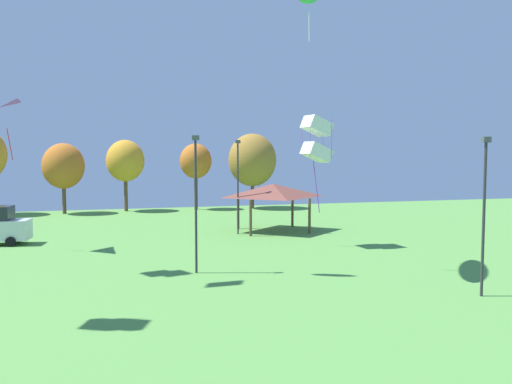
{
  "coord_description": "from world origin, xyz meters",
  "views": [
    {
      "loc": [
        -3.55,
        1.69,
        6.02
      ],
      "look_at": [
        0.32,
        15.77,
        4.93
      ],
      "focal_mm": 38.0,
      "sensor_mm": 36.0,
      "label": 1
    }
  ],
  "objects_px": {
    "treeline_tree_2": "(63,166)",
    "kite_flying_3": "(317,139)",
    "treeline_tree_4": "(196,161)",
    "light_post_2": "(484,208)",
    "treeline_tree_3": "(125,161)",
    "light_post_0": "(196,197)",
    "park_pavilion": "(273,191)",
    "light_post_1": "(238,182)",
    "treeline_tree_5": "(252,160)"
  },
  "relations": [
    {
      "from": "treeline_tree_3",
      "to": "light_post_1",
      "type": "bearing_deg",
      "value": -67.45
    },
    {
      "from": "treeline_tree_3",
      "to": "treeline_tree_5",
      "type": "xyz_separation_m",
      "value": [
        13.04,
        -0.79,
        0.05
      ]
    },
    {
      "from": "treeline_tree_3",
      "to": "treeline_tree_5",
      "type": "relative_size",
      "value": 0.91
    },
    {
      "from": "park_pavilion",
      "to": "treeline_tree_5",
      "type": "height_order",
      "value": "treeline_tree_5"
    },
    {
      "from": "park_pavilion",
      "to": "light_post_0",
      "type": "height_order",
      "value": "light_post_0"
    },
    {
      "from": "park_pavilion",
      "to": "treeline_tree_3",
      "type": "bearing_deg",
      "value": 121.0
    },
    {
      "from": "light_post_0",
      "to": "light_post_1",
      "type": "height_order",
      "value": "light_post_1"
    },
    {
      "from": "light_post_1",
      "to": "treeline_tree_4",
      "type": "height_order",
      "value": "treeline_tree_4"
    },
    {
      "from": "kite_flying_3",
      "to": "park_pavilion",
      "type": "distance_m",
      "value": 8.09
    },
    {
      "from": "light_post_2",
      "to": "treeline_tree_2",
      "type": "xyz_separation_m",
      "value": [
        -19.06,
        36.42,
        0.9
      ]
    },
    {
      "from": "park_pavilion",
      "to": "light_post_1",
      "type": "distance_m",
      "value": 3.06
    },
    {
      "from": "treeline_tree_4",
      "to": "light_post_2",
      "type": "bearing_deg",
      "value": -80.63
    },
    {
      "from": "park_pavilion",
      "to": "treeline_tree_2",
      "type": "xyz_separation_m",
      "value": [
        -16.13,
        16.35,
        1.55
      ]
    },
    {
      "from": "kite_flying_3",
      "to": "light_post_0",
      "type": "distance_m",
      "value": 10.55
    },
    {
      "from": "kite_flying_3",
      "to": "light_post_2",
      "type": "height_order",
      "value": "kite_flying_3"
    },
    {
      "from": "light_post_1",
      "to": "light_post_2",
      "type": "relative_size",
      "value": 1.03
    },
    {
      "from": "treeline_tree_2",
      "to": "treeline_tree_3",
      "type": "relative_size",
      "value": 0.95
    },
    {
      "from": "light_post_1",
      "to": "light_post_2",
      "type": "bearing_deg",
      "value": -73.3
    },
    {
      "from": "treeline_tree_2",
      "to": "light_post_2",
      "type": "bearing_deg",
      "value": -62.37
    },
    {
      "from": "kite_flying_3",
      "to": "treeline_tree_2",
      "type": "xyz_separation_m",
      "value": [
        -16.8,
        23.5,
        -2.18
      ]
    },
    {
      "from": "park_pavilion",
      "to": "treeline_tree_3",
      "type": "relative_size",
      "value": 0.81
    },
    {
      "from": "light_post_0",
      "to": "treeline_tree_4",
      "type": "height_order",
      "value": "treeline_tree_4"
    },
    {
      "from": "treeline_tree_5",
      "to": "treeline_tree_2",
      "type": "bearing_deg",
      "value": 179.87
    },
    {
      "from": "treeline_tree_4",
      "to": "treeline_tree_5",
      "type": "relative_size",
      "value": 0.87
    },
    {
      "from": "light_post_0",
      "to": "treeline_tree_2",
      "type": "xyz_separation_m",
      "value": [
        -8.27,
        28.95,
        0.81
      ]
    },
    {
      "from": "treeline_tree_5",
      "to": "park_pavilion",
      "type": "bearing_deg",
      "value": -99.63
    },
    {
      "from": "kite_flying_3",
      "to": "treeline_tree_3",
      "type": "relative_size",
      "value": 0.85
    },
    {
      "from": "kite_flying_3",
      "to": "light_post_0",
      "type": "relative_size",
      "value": 0.9
    },
    {
      "from": "treeline_tree_2",
      "to": "kite_flying_3",
      "type": "bearing_deg",
      "value": -54.44
    },
    {
      "from": "park_pavilion",
      "to": "treeline_tree_4",
      "type": "distance_m",
      "value": 17.29
    },
    {
      "from": "light_post_2",
      "to": "treeline_tree_2",
      "type": "bearing_deg",
      "value": 117.63
    },
    {
      "from": "light_post_1",
      "to": "treeline_tree_4",
      "type": "relative_size",
      "value": 1.0
    },
    {
      "from": "treeline_tree_4",
      "to": "treeline_tree_5",
      "type": "xyz_separation_m",
      "value": [
        5.94,
        -0.58,
        0.12
      ]
    },
    {
      "from": "park_pavilion",
      "to": "light_post_1",
      "type": "bearing_deg",
      "value": -166.33
    },
    {
      "from": "treeline_tree_3",
      "to": "treeline_tree_4",
      "type": "distance_m",
      "value": 7.11
    },
    {
      "from": "treeline_tree_4",
      "to": "treeline_tree_2",
      "type": "bearing_deg",
      "value": -177.62
    },
    {
      "from": "park_pavilion",
      "to": "light_post_2",
      "type": "bearing_deg",
      "value": -81.69
    },
    {
      "from": "light_post_0",
      "to": "treeline_tree_2",
      "type": "height_order",
      "value": "treeline_tree_2"
    },
    {
      "from": "kite_flying_3",
      "to": "light_post_1",
      "type": "relative_size",
      "value": 0.89
    },
    {
      "from": "light_post_1",
      "to": "treeline_tree_4",
      "type": "bearing_deg",
      "value": 90.94
    },
    {
      "from": "light_post_2",
      "to": "treeline_tree_3",
      "type": "bearing_deg",
      "value": 109.56
    },
    {
      "from": "kite_flying_3",
      "to": "light_post_1",
      "type": "height_order",
      "value": "kite_flying_3"
    },
    {
      "from": "kite_flying_3",
      "to": "treeline_tree_2",
      "type": "bearing_deg",
      "value": 125.56
    },
    {
      "from": "kite_flying_3",
      "to": "light_post_0",
      "type": "bearing_deg",
      "value": -147.43
    },
    {
      "from": "light_post_0",
      "to": "kite_flying_3",
      "type": "bearing_deg",
      "value": 32.57
    },
    {
      "from": "light_post_1",
      "to": "treeline_tree_2",
      "type": "relative_size",
      "value": 1.0
    },
    {
      "from": "treeline_tree_5",
      "to": "treeline_tree_3",
      "type": "bearing_deg",
      "value": 176.52
    },
    {
      "from": "light_post_2",
      "to": "treeline_tree_4",
      "type": "distance_m",
      "value": 37.48
    },
    {
      "from": "light_post_0",
      "to": "light_post_2",
      "type": "bearing_deg",
      "value": -34.68
    },
    {
      "from": "light_post_0",
      "to": "treeline_tree_5",
      "type": "height_order",
      "value": "treeline_tree_5"
    }
  ]
}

